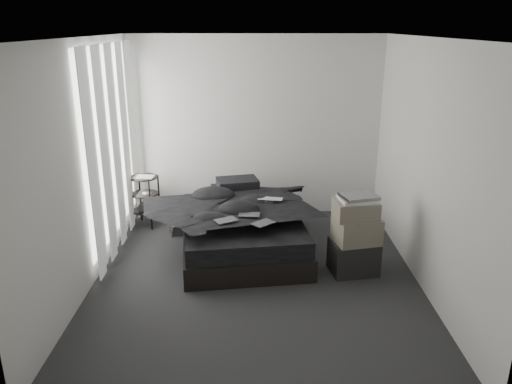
{
  "coord_description": "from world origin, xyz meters",
  "views": [
    {
      "loc": [
        -0.01,
        -5.05,
        2.73
      ],
      "look_at": [
        0.0,
        0.8,
        0.75
      ],
      "focal_mm": 35.0,
      "sensor_mm": 36.0,
      "label": 1
    }
  ],
  "objects_px": {
    "laptop": "(270,195)",
    "box_lower": "(353,257)",
    "side_stand": "(145,201)",
    "bed": "(242,241)"
  },
  "relations": [
    {
      "from": "box_lower",
      "to": "bed",
      "type": "bearing_deg",
      "value": 155.93
    },
    {
      "from": "bed",
      "to": "box_lower",
      "type": "distance_m",
      "value": 1.42
    },
    {
      "from": "bed",
      "to": "side_stand",
      "type": "distance_m",
      "value": 1.64
    },
    {
      "from": "bed",
      "to": "laptop",
      "type": "relative_size",
      "value": 6.24
    },
    {
      "from": "bed",
      "to": "side_stand",
      "type": "xyz_separation_m",
      "value": [
        -1.38,
        0.84,
        0.22
      ]
    },
    {
      "from": "laptop",
      "to": "side_stand",
      "type": "xyz_separation_m",
      "value": [
        -1.73,
        0.75,
        -0.35
      ]
    },
    {
      "from": "laptop",
      "to": "box_lower",
      "type": "relative_size",
      "value": 0.6
    },
    {
      "from": "bed",
      "to": "box_lower",
      "type": "bearing_deg",
      "value": -31.66
    },
    {
      "from": "laptop",
      "to": "box_lower",
      "type": "bearing_deg",
      "value": -24.9
    },
    {
      "from": "side_stand",
      "to": "box_lower",
      "type": "xyz_separation_m",
      "value": [
        2.68,
        -1.42,
        -0.16
      ]
    }
  ]
}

